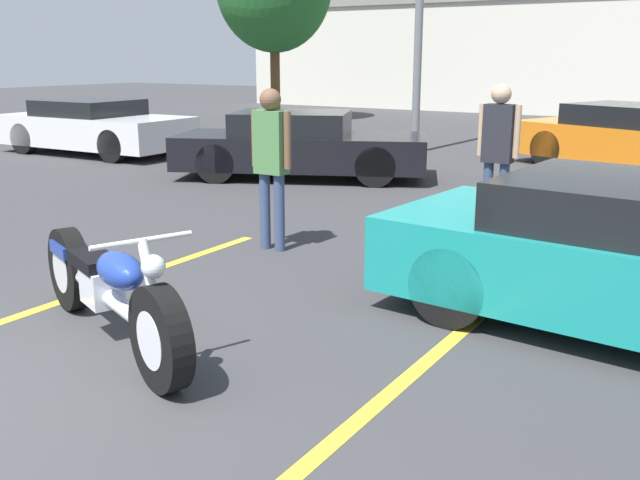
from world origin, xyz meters
The scene contains 8 objects.
parking_stripe_foreground centered at (-0.93, 2.31, 0.00)m, with size 0.12×5.17×0.01m, color yellow.
parking_stripe_middle centered at (2.40, 2.31, 0.00)m, with size 0.12×5.17×0.01m, color yellow.
motorcycle centered at (0.19, 1.74, 0.42)m, with size 2.51×1.18×1.00m.
parked_car_mid_row centered at (-2.85, 8.89, 0.57)m, with size 4.76×3.39×1.18m.
parked_car_right_row centered at (2.10, 12.94, 0.61)m, with size 4.76×3.36×1.25m.
parked_car_left_row centered at (-8.57, 9.17, 0.59)m, with size 4.50×2.07×1.20m.
spectator_near_motorcycle centered at (-0.36, 4.62, 1.09)m, with size 0.52×0.24×1.81m.
spectator_by_show_car centered at (1.51, 6.74, 1.10)m, with size 0.52×0.24×1.83m.
Camera 1 is at (4.29, -1.74, 2.16)m, focal length 40.00 mm.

